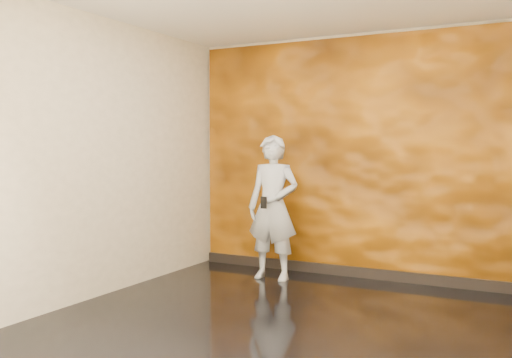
# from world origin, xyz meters

# --- Properties ---
(room) EXTENTS (4.02, 4.02, 2.81)m
(room) POSITION_xyz_m (0.00, 0.00, 1.40)
(room) COLOR black
(room) RESTS_ON ground
(feature_wall) EXTENTS (3.90, 0.06, 2.75)m
(feature_wall) POSITION_xyz_m (0.00, 1.96, 1.38)
(feature_wall) COLOR #C26A0A
(feature_wall) RESTS_ON ground
(baseboard) EXTENTS (3.90, 0.04, 0.12)m
(baseboard) POSITION_xyz_m (0.00, 1.92, 0.06)
(baseboard) COLOR black
(baseboard) RESTS_ON ground
(man) EXTENTS (0.61, 0.42, 1.63)m
(man) POSITION_xyz_m (-0.78, 1.41, 0.82)
(man) COLOR #979DA5
(man) RESTS_ON ground
(phone) EXTENTS (0.07, 0.02, 0.13)m
(phone) POSITION_xyz_m (-0.77, 1.14, 0.89)
(phone) COLOR black
(phone) RESTS_ON man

